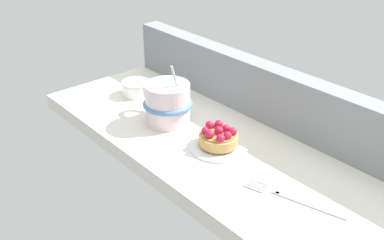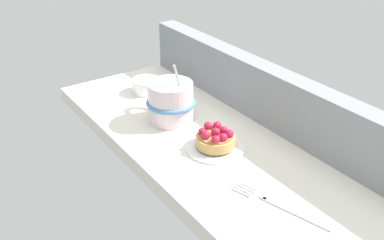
# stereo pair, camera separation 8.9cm
# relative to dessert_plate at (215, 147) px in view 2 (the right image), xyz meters

# --- Properties ---
(ground_plane) EXTENTS (0.81, 0.32, 0.03)m
(ground_plane) POSITION_rel_dessert_plate_xyz_m (-0.03, 0.02, -0.02)
(ground_plane) COLOR silver
(window_rail_back) EXTENTS (0.79, 0.04, 0.12)m
(window_rail_back) POSITION_rel_dessert_plate_xyz_m (-0.03, 0.16, 0.05)
(window_rail_back) COLOR gray
(window_rail_back) RESTS_ON ground_plane
(dessert_plate) EXTENTS (0.11, 0.11, 0.01)m
(dessert_plate) POSITION_rel_dessert_plate_xyz_m (0.00, 0.00, 0.00)
(dessert_plate) COLOR silver
(dessert_plate) RESTS_ON ground_plane
(raspberry_tart) EXTENTS (0.07, 0.07, 0.04)m
(raspberry_tart) POSITION_rel_dessert_plate_xyz_m (0.00, -0.00, 0.02)
(raspberry_tart) COLOR tan
(raspberry_tart) RESTS_ON dessert_plate
(coffee_mug) EXTENTS (0.14, 0.10, 0.13)m
(coffee_mug) POSITION_rel_dessert_plate_xyz_m (-0.15, -0.01, 0.04)
(coffee_mug) COLOR silver
(coffee_mug) RESTS_ON ground_plane
(dessert_fork) EXTENTS (0.17, 0.06, 0.01)m
(dessert_fork) POSITION_rel_dessert_plate_xyz_m (0.19, -0.02, -0.00)
(dessert_fork) COLOR silver
(dessert_fork) RESTS_ON ground_plane
(sugar_bowl) EXTENTS (0.07, 0.07, 0.03)m
(sugar_bowl) POSITION_rel_dessert_plate_xyz_m (-0.30, 0.02, 0.01)
(sugar_bowl) COLOR white
(sugar_bowl) RESTS_ON ground_plane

